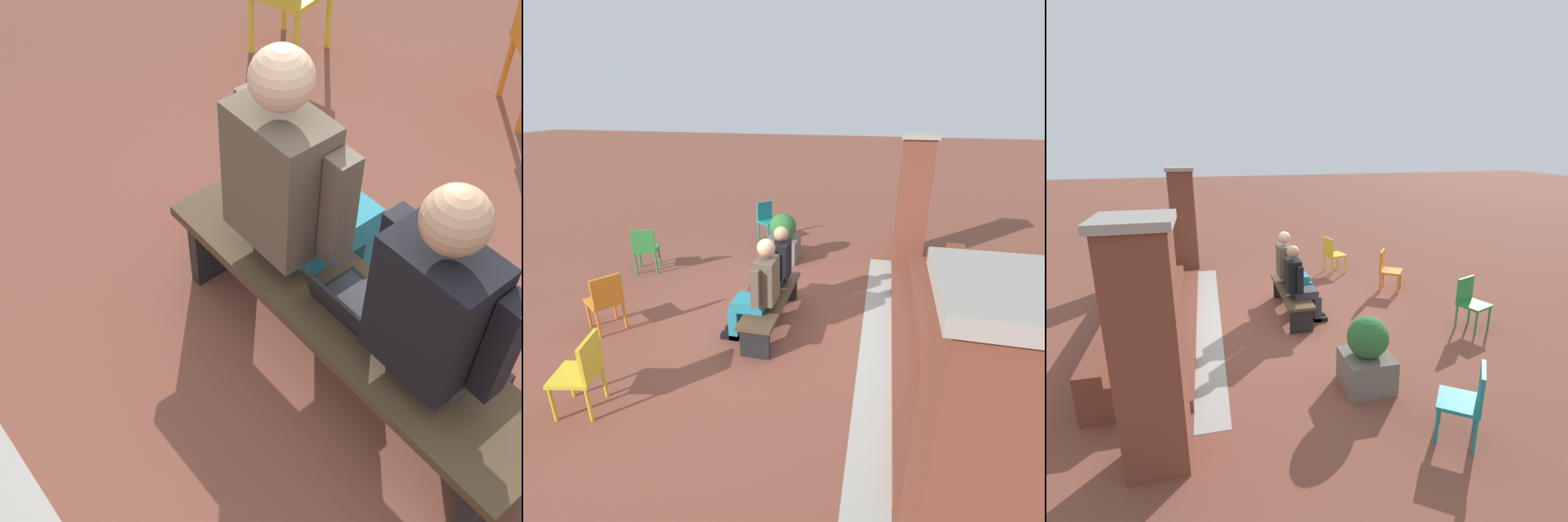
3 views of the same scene
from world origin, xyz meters
The scene contains 14 objects.
ground_plane centered at (0.00, 0.00, 0.00)m, with size 60.00×60.00×0.00m, color brown.
concrete_strip centered at (0.06, 1.34, 0.00)m, with size 5.75×0.40×0.01m, color #A8A399.
brick_steps centered at (0.06, 2.29, 0.23)m, with size 4.95×1.20×0.60m.
brick_pillar_left_of_steps centered at (-3.09, 1.83, 1.21)m, with size 0.64×0.64×2.39m.
brick_pillar_right_of_steps centered at (3.39, 1.79, 1.21)m, with size 0.64×0.64×2.39m.
bench centered at (0.06, -0.11, 0.35)m, with size 1.80×0.44×0.45m.
person_student centered at (-0.32, -0.18, 0.72)m, with size 0.54×0.69×1.35m.
person_adult centered at (0.43, -0.18, 0.75)m, with size 0.59×0.74×1.42m.
laptop centered at (0.03, -0.10, 0.50)m, with size 0.32×0.29×0.21m.
plastic_chair_by_pillar centered at (2.12, -1.52, 0.48)m, with size 0.51×0.51×0.84m.
plastic_chair_far_left centered at (-3.53, -1.19, 0.48)m, with size 0.59×0.59×0.84m.
plastic_chair_far_right centered at (0.72, -2.26, 0.48)m, with size 0.58×0.58×0.84m.
plastic_chair_foreground centered at (-1.22, -2.84, 0.48)m, with size 0.54×0.54×0.84m.
planter centered at (-2.40, -0.56, 0.44)m, with size 0.60×0.60×0.94m.
Camera 2 is at (4.90, 1.24, 3.02)m, focal length 28.00 mm.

